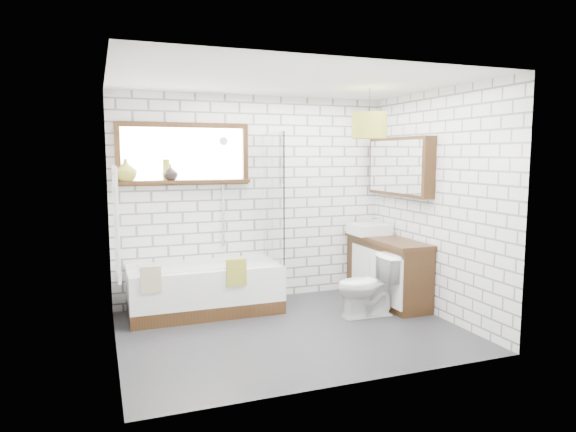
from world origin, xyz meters
name	(u,v)px	position (x,y,z in m)	size (l,w,h in m)	color
floor	(292,331)	(0.00, 0.00, -0.01)	(3.40, 2.60, 0.01)	#27272A
ceiling	(292,80)	(0.00, 0.00, 2.50)	(3.40, 2.60, 0.01)	white
wall_back	(254,199)	(0.00, 1.30, 1.25)	(3.40, 0.01, 2.50)	white
wall_front	(353,227)	(0.00, -1.30, 1.25)	(3.40, 0.01, 2.50)	white
wall_left	(111,217)	(-1.70, 0.00, 1.25)	(0.01, 2.60, 2.50)	white
wall_right	(435,204)	(1.70, 0.00, 1.25)	(0.01, 2.60, 2.50)	white
window	(184,154)	(-0.85, 1.26, 1.80)	(1.52, 0.16, 0.68)	black
towel_radiator	(116,222)	(-1.66, 0.00, 1.20)	(0.06, 0.52, 1.00)	white
mirror_cabinet	(400,167)	(1.62, 0.60, 1.65)	(0.16, 1.20, 0.70)	black
shower_riser	(223,192)	(-0.40, 1.26, 1.35)	(0.02, 0.02, 1.30)	silver
bathtub	(205,289)	(-0.70, 0.93, 0.27)	(1.69, 0.75, 0.55)	white
shower_screen	(274,197)	(0.12, 0.93, 1.30)	(0.02, 0.72, 1.50)	white
towel_green	(236,272)	(-0.43, 0.55, 0.53)	(0.22, 0.06, 0.30)	olive
towel_beige	(151,279)	(-1.33, 0.55, 0.53)	(0.21, 0.05, 0.27)	tan
vanity	(387,270)	(1.48, 0.61, 0.39)	(0.44, 1.37, 0.78)	black
basin	(369,229)	(1.42, 0.95, 0.85)	(0.46, 0.40, 0.13)	white
tap	(380,224)	(1.58, 0.95, 0.91)	(0.03, 0.03, 0.14)	silver
toilet	(367,286)	(0.96, 0.17, 0.34)	(0.68, 0.39, 0.69)	white
vase_olive	(126,172)	(-1.50, 1.23, 1.60)	(0.24, 0.24, 0.25)	olive
vase_dark	(170,174)	(-1.02, 1.23, 1.57)	(0.18, 0.18, 0.18)	black
bottle	(166,172)	(-1.06, 1.23, 1.60)	(0.08, 0.08, 0.24)	olive
pendant	(369,126)	(0.93, 0.14, 2.10)	(0.38, 0.38, 0.28)	olive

